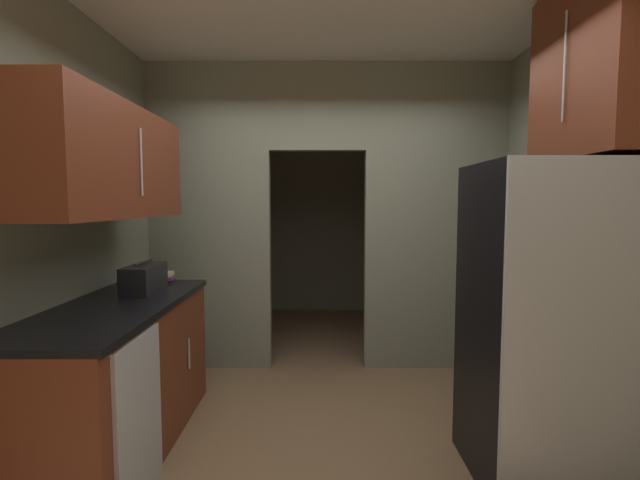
% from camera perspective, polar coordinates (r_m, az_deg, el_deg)
% --- Properties ---
extents(ground, '(20.00, 20.00, 0.00)m').
position_cam_1_polar(ground, '(3.14, 1.22, -25.13)').
color(ground, brown).
extents(kitchen_overhead_slab, '(3.71, 7.12, 0.06)m').
position_cam_1_polar(kitchen_overhead_slab, '(3.45, 1.11, 26.83)').
color(kitchen_overhead_slab, silver).
extents(kitchen_partition, '(3.31, 0.12, 2.83)m').
position_cam_1_polar(kitchen_partition, '(4.29, 1.06, 4.00)').
color(kitchen_partition, gray).
rests_on(kitchen_partition, ground).
extents(adjoining_room_shell, '(3.31, 2.41, 2.83)m').
position_cam_1_polar(adjoining_room_shell, '(5.96, 0.54, 3.26)').
color(adjoining_room_shell, gray).
rests_on(adjoining_room_shell, ground).
extents(refrigerator, '(0.82, 0.80, 1.78)m').
position_cam_1_polar(refrigerator, '(2.89, 26.57, -9.27)').
color(refrigerator, black).
rests_on(refrigerator, ground).
extents(lower_cabinet_run, '(0.67, 1.78, 0.94)m').
position_cam_1_polar(lower_cabinet_run, '(3.24, -23.78, -15.40)').
color(lower_cabinet_run, maroon).
rests_on(lower_cabinet_run, ground).
extents(dishwasher, '(0.02, 0.56, 0.88)m').
position_cam_1_polar(dishwasher, '(2.71, -21.58, -20.13)').
color(dishwasher, '#B7BABC').
rests_on(dishwasher, ground).
extents(upper_cabinet_counterside, '(0.36, 1.60, 0.67)m').
position_cam_1_polar(upper_cabinet_counterside, '(3.06, -24.61, 8.81)').
color(upper_cabinet_counterside, maroon).
extents(upper_cabinet_fridgeside, '(0.36, 0.91, 1.01)m').
position_cam_1_polar(upper_cabinet_fridgeside, '(3.12, 31.14, 17.92)').
color(upper_cabinet_fridgeside, maroon).
extents(boombox, '(0.20, 0.42, 0.22)m').
position_cam_1_polar(boombox, '(3.43, -21.13, -4.49)').
color(boombox, black).
rests_on(boombox, lower_cabinet_run).
extents(book_stack, '(0.14, 0.16, 0.08)m').
position_cam_1_polar(book_stack, '(3.83, -18.82, -4.37)').
color(book_stack, black).
rests_on(book_stack, lower_cabinet_run).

